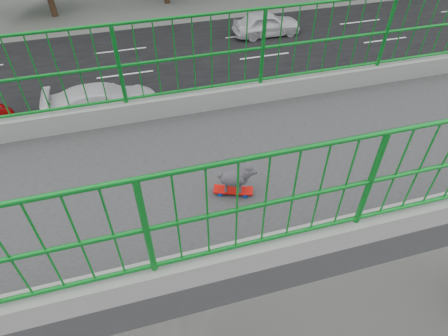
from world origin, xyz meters
TOP-DOWN VIEW (x-y plane):
  - road at (-13.00, 0.00)m, footprint 18.00×90.00m
  - footbridge at (0.00, 0.00)m, footprint 3.00×24.00m
  - railing at (0.00, 0.00)m, footprint 3.00×24.00m
  - skateboard at (0.43, 1.02)m, footprint 0.28×0.47m
  - poodle at (0.44, 1.05)m, footprint 0.27×0.42m
  - car_0 at (-6.00, 9.10)m, footprint 1.65×4.11m
  - car_4 at (-18.80, 9.11)m, footprint 1.69×4.21m
  - car_5 at (-6.00, 7.10)m, footprint 1.69×4.83m
  - car_7 at (-12.40, -1.16)m, footprint 2.05×5.04m

SIDE VIEW (x-z plane):
  - road at x=-13.00m, z-range 0.00..0.02m
  - car_0 at x=-6.00m, z-range 0.00..1.40m
  - car_4 at x=-18.80m, z-range 0.00..1.43m
  - car_7 at x=-12.40m, z-range 0.00..1.46m
  - car_5 at x=-6.00m, z-range 0.00..1.59m
  - footbridge at x=0.00m, z-range 1.72..8.72m
  - skateboard at x=0.43m, z-range 7.02..7.08m
  - railing at x=0.00m, z-range 6.50..7.92m
  - poodle at x=0.44m, z-range 7.07..7.44m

